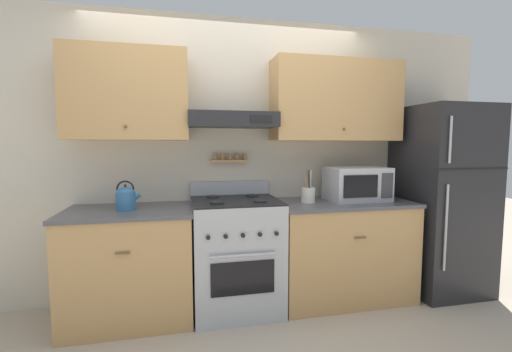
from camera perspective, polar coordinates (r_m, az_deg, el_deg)
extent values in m
plane|color=#B2A38E|center=(2.88, -2.15, -23.91)|extent=(16.00, 16.00, 0.00)
cube|color=beige|center=(3.22, -4.55, 2.95)|extent=(5.20, 0.08, 2.55)
cube|color=tan|center=(3.04, -20.64, 12.55)|extent=(0.96, 0.33, 0.73)
sphere|color=brown|center=(2.84, -20.96, 7.68)|extent=(0.02, 0.02, 0.02)
cube|color=tan|center=(3.34, 13.18, 12.06)|extent=(1.20, 0.33, 0.73)
sphere|color=brown|center=(3.16, 14.49, 7.58)|extent=(0.02, 0.02, 0.02)
cube|color=#232326|center=(3.01, -3.98, 9.30)|extent=(0.76, 0.37, 0.13)
cube|color=black|center=(2.86, 0.89, 9.52)|extent=(0.18, 0.01, 0.06)
cube|color=tan|center=(3.15, -4.34, 2.54)|extent=(0.34, 0.07, 0.02)
cylinder|color=olive|center=(3.13, -6.82, 3.24)|extent=(0.03, 0.03, 0.06)
cylinder|color=olive|center=(3.14, -5.58, 3.25)|extent=(0.03, 0.03, 0.06)
cylinder|color=olive|center=(3.14, -4.35, 3.27)|extent=(0.03, 0.03, 0.06)
cylinder|color=olive|center=(3.16, -3.12, 3.28)|extent=(0.03, 0.03, 0.06)
cylinder|color=olive|center=(3.17, -1.91, 3.29)|extent=(0.03, 0.03, 0.06)
cube|color=tan|center=(3.01, -20.22, -13.92)|extent=(0.96, 0.66, 0.86)
cube|color=#4C4C51|center=(2.90, -20.50, -5.53)|extent=(0.98, 0.68, 0.03)
cylinder|color=brown|center=(2.63, -21.35, -11.93)|extent=(0.10, 0.01, 0.01)
cube|color=tan|center=(3.31, 13.93, -11.99)|extent=(1.20, 0.66, 0.86)
cube|color=#4C4C51|center=(3.21, 14.11, -4.34)|extent=(1.23, 0.68, 0.03)
cylinder|color=brown|center=(2.96, 17.00, -9.83)|extent=(0.10, 0.01, 0.01)
cube|color=#ADAFB5|center=(3.00, -3.38, -13.01)|extent=(0.72, 0.66, 0.93)
cube|color=black|center=(2.71, -2.17, -16.69)|extent=(0.49, 0.01, 0.26)
cylinder|color=#ADAFB5|center=(2.62, -2.09, -13.11)|extent=(0.51, 0.02, 0.02)
cube|color=black|center=(2.88, -3.43, -4.08)|extent=(0.72, 0.66, 0.01)
cylinder|color=#232326|center=(2.70, -6.53, -4.43)|extent=(0.11, 0.11, 0.02)
cylinder|color=#232326|center=(2.76, 0.66, -4.19)|extent=(0.11, 0.11, 0.02)
cylinder|color=#232326|center=(3.02, -7.18, -3.44)|extent=(0.11, 0.11, 0.02)
cylinder|color=#232326|center=(3.07, -0.70, -3.25)|extent=(0.11, 0.11, 0.02)
cylinder|color=black|center=(2.56, -7.99, -10.13)|extent=(0.03, 0.02, 0.03)
cylinder|color=black|center=(2.58, -5.06, -10.02)|extent=(0.03, 0.02, 0.03)
cylinder|color=black|center=(2.60, -2.17, -9.88)|extent=(0.03, 0.02, 0.03)
cylinder|color=black|center=(2.62, 0.67, -9.73)|extent=(0.03, 0.02, 0.03)
cylinder|color=black|center=(2.65, 3.45, -9.55)|extent=(0.03, 0.02, 0.03)
cube|color=#ADAFB5|center=(3.18, -4.34, -1.99)|extent=(0.72, 0.04, 0.12)
cube|color=#232326|center=(3.74, 28.44, -3.42)|extent=(0.70, 0.72, 1.76)
cube|color=black|center=(3.45, 32.62, 1.00)|extent=(0.70, 0.01, 0.01)
cylinder|color=#ADAFB5|center=(3.25, 29.68, 5.29)|extent=(0.02, 0.02, 0.39)
cylinder|color=#ADAFB5|center=(3.32, 29.10, -7.56)|extent=(0.02, 0.02, 0.74)
cylinder|color=teal|center=(2.88, -20.89, -3.89)|extent=(0.15, 0.15, 0.14)
ellipsoid|color=teal|center=(2.87, -20.94, -2.51)|extent=(0.14, 0.14, 0.08)
sphere|color=black|center=(2.86, -20.97, -1.52)|extent=(0.02, 0.02, 0.02)
cylinder|color=teal|center=(2.86, -19.48, -3.46)|extent=(0.09, 0.03, 0.08)
torus|color=black|center=(2.86, -20.96, -2.04)|extent=(0.14, 0.01, 0.14)
cube|color=#ADAFB5|center=(3.26, 16.43, -1.26)|extent=(0.53, 0.36, 0.30)
cube|color=black|center=(3.07, 17.08, -1.67)|extent=(0.32, 0.01, 0.19)
cube|color=#38383D|center=(3.20, 21.04, -1.51)|extent=(0.11, 0.01, 0.22)
cylinder|color=silver|center=(3.05, 8.68, -3.18)|extent=(0.12, 0.12, 0.13)
cylinder|color=olive|center=(3.02, 8.41, -0.58)|extent=(0.01, 0.05, 0.16)
cylinder|color=#28282B|center=(3.04, 8.81, -0.55)|extent=(0.01, 0.04, 0.16)
cylinder|color=#B2B2B7|center=(3.05, 9.07, -0.53)|extent=(0.01, 0.03, 0.16)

